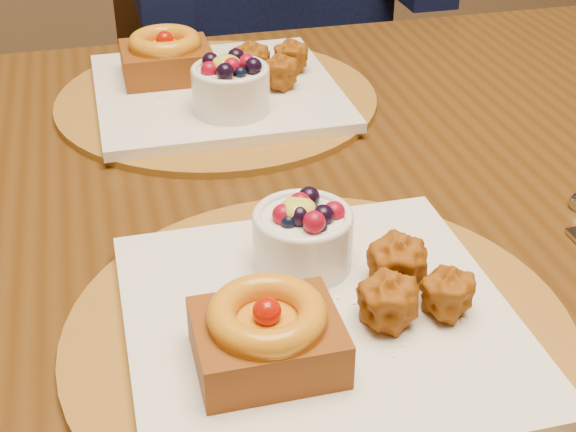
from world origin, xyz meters
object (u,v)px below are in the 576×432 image
Objects in this scene: place_setting_near at (316,311)px; chair_far at (209,109)px; place_setting_far at (215,85)px; dining_table at (258,257)px.

chair_far is (0.08, 1.05, -0.31)m from place_setting_near.
place_setting_far reaches higher than place_setting_near.
dining_table is 4.21× the size of place_setting_near.
dining_table is 1.89× the size of chair_far.
place_setting_near is at bearing -90.51° from dining_table.
chair_far reaches higher than place_setting_near.
dining_table is 4.21× the size of place_setting_far.
place_setting_far is 0.45× the size of chair_far.
dining_table is at bearing -76.28° from chair_far.
place_setting_near is at bearing -89.93° from place_setting_far.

